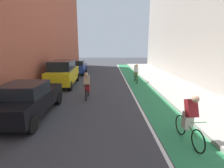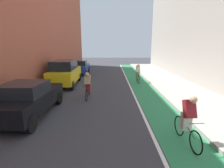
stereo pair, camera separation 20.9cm
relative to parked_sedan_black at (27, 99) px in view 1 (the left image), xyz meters
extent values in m
plane|color=#38383D|center=(2.90, 2.20, -0.78)|extent=(76.50, 76.50, 0.00)
cube|color=#2D8451|center=(6.04, 4.20, -0.78)|extent=(1.60, 34.77, 0.00)
cube|color=white|center=(5.14, 4.20, -0.78)|extent=(0.12, 34.77, 0.00)
cube|color=#A8A59E|center=(8.58, 4.20, -0.71)|extent=(3.47, 34.77, 0.14)
cube|color=#9E4C38|center=(-2.85, 4.20, 4.99)|extent=(3.00, 34.77, 11.55)
cube|color=#B2ADA3|center=(11.51, 6.20, 5.38)|extent=(2.40, 30.77, 12.34)
cube|color=black|center=(0.00, 0.04, -0.10)|extent=(1.87, 4.24, 0.70)
cube|color=black|center=(0.00, -0.17, 0.47)|extent=(1.62, 1.79, 0.55)
cylinder|color=black|center=(-0.80, 1.61, -0.45)|extent=(0.23, 0.66, 0.66)
cylinder|color=black|center=(0.85, 1.59, -0.45)|extent=(0.23, 0.66, 0.66)
cylinder|color=black|center=(0.80, -1.52, -0.45)|extent=(0.23, 0.66, 0.66)
cube|color=yellow|center=(0.00, 6.16, 0.02)|extent=(1.94, 4.58, 0.95)
cube|color=black|center=(0.01, 5.94, 0.82)|extent=(1.66, 2.77, 0.75)
cylinder|color=black|center=(-0.87, 7.85, -0.45)|extent=(0.24, 0.67, 0.66)
cylinder|color=black|center=(0.75, 7.90, -0.45)|extent=(0.24, 0.67, 0.66)
cylinder|color=black|center=(-0.75, 4.42, -0.45)|extent=(0.24, 0.67, 0.66)
cylinder|color=black|center=(0.87, 4.48, -0.45)|extent=(0.24, 0.67, 0.66)
cube|color=navy|center=(0.00, 11.99, -0.10)|extent=(2.01, 4.32, 0.70)
cube|color=black|center=(0.01, 11.77, 0.47)|extent=(1.71, 1.84, 0.55)
cylinder|color=black|center=(-0.91, 13.55, -0.45)|extent=(0.24, 0.67, 0.66)
cylinder|color=black|center=(0.81, 13.60, -0.45)|extent=(0.24, 0.67, 0.66)
cylinder|color=black|center=(-0.81, 10.38, -0.45)|extent=(0.24, 0.67, 0.66)
cylinder|color=black|center=(0.91, 10.43, -0.45)|extent=(0.24, 0.67, 0.66)
torus|color=black|center=(6.13, -2.74, -0.44)|extent=(0.08, 0.69, 0.69)
torus|color=black|center=(6.06, -1.69, -0.44)|extent=(0.08, 0.69, 0.69)
cylinder|color=#338C3F|center=(6.09, -2.22, -0.22)|extent=(0.10, 0.96, 0.33)
cylinder|color=#338C3F|center=(6.08, -2.03, -0.14)|extent=(0.04, 0.12, 0.55)
cylinder|color=#338C3F|center=(6.12, -2.66, 0.11)|extent=(0.48, 0.05, 0.02)
cube|color=beige|center=(6.09, -2.11, -0.07)|extent=(0.29, 0.26, 0.56)
cube|color=maroon|center=(6.09, -2.24, 0.39)|extent=(0.35, 0.42, 0.60)
sphere|color=tan|center=(6.10, -2.40, 0.73)|extent=(0.22, 0.22, 0.22)
cube|color=tan|center=(6.09, -2.12, 0.41)|extent=(0.28, 0.29, 0.39)
torus|color=black|center=(2.28, 2.07, -0.48)|extent=(0.05, 0.61, 0.61)
torus|color=black|center=(2.29, 3.12, -0.48)|extent=(0.05, 0.61, 0.61)
cylinder|color=black|center=(2.29, 2.59, -0.26)|extent=(0.05, 0.96, 0.33)
cylinder|color=black|center=(2.29, 2.78, -0.18)|extent=(0.04, 0.12, 0.55)
cylinder|color=black|center=(2.28, 2.15, 0.07)|extent=(0.48, 0.03, 0.02)
cube|color=maroon|center=(2.29, 2.70, -0.11)|extent=(0.28, 0.24, 0.56)
cube|color=tan|center=(2.29, 2.57, 0.35)|extent=(0.32, 0.40, 0.60)
sphere|color=tan|center=(2.28, 2.41, 0.69)|extent=(0.22, 0.22, 0.22)
cube|color=maroon|center=(2.29, 2.69, 0.37)|extent=(0.26, 0.28, 0.39)
torus|color=black|center=(5.93, 6.54, -0.43)|extent=(0.04, 0.70, 0.70)
torus|color=black|center=(5.93, 7.59, -0.43)|extent=(0.04, 0.70, 0.70)
cylinder|color=gold|center=(5.93, 7.06, -0.21)|extent=(0.04, 0.96, 0.33)
cylinder|color=gold|center=(5.93, 7.25, -0.13)|extent=(0.04, 0.12, 0.55)
cylinder|color=gold|center=(5.93, 6.62, 0.12)|extent=(0.48, 0.02, 0.02)
cube|color=#4C7247|center=(5.93, 7.17, -0.06)|extent=(0.28, 0.24, 0.56)
cube|color=beige|center=(5.93, 7.04, 0.40)|extent=(0.32, 0.40, 0.60)
sphere|color=tan|center=(5.93, 6.88, 0.74)|extent=(0.22, 0.22, 0.22)
camera|label=1|loc=(3.52, -7.04, 2.24)|focal=26.82mm
camera|label=2|loc=(3.73, -7.05, 2.24)|focal=26.82mm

